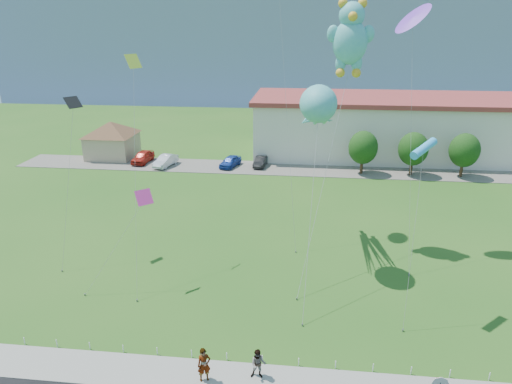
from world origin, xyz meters
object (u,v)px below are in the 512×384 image
pedestrian_left (204,365)px  parked_car_blue (230,161)px  parked_car_black (261,162)px  pedestrian_right (258,364)px  octopus_kite (318,111)px  parked_car_silver (166,161)px  parked_car_red (143,157)px  teddy_bear_kite (351,36)px  warehouse (472,128)px  pavilion (112,136)px

pedestrian_left → parked_car_blue: (-4.91, 38.08, -0.30)m
parked_car_black → pedestrian_left: bearing=-82.7°
pedestrian_right → octopus_kite: bearing=78.0°
parked_car_silver → parked_car_black: bearing=18.8°
parked_car_black → octopus_kite: 27.31m
pedestrian_left → parked_car_red: (-16.98, 38.66, -0.22)m
pedestrian_right → parked_car_silver: pedestrian_right is taller
octopus_kite → teddy_bear_kite: bearing=57.9°
warehouse → parked_car_blue: bearing=-164.8°
parked_car_blue → teddy_bear_kite: teddy_bear_kite is taller
warehouse → octopus_kite: (-22.30, -32.45, 7.62)m
parked_car_blue → parked_car_black: parked_car_blue is taller
parked_car_red → parked_car_black: size_ratio=1.19×
parked_car_red → warehouse: bearing=15.5°
pedestrian_right → pedestrian_left: bearing=-170.4°
pedestrian_left → teddy_bear_kite: size_ratio=0.10×
pedestrian_left → parked_car_black: pedestrian_left is taller
pedestrian_right → parked_car_blue: bearing=100.8°
parked_car_red → teddy_bear_kite: (24.85, -20.45, 15.94)m
parked_car_silver → octopus_kite: bearing=-37.3°
parked_car_silver → octopus_kite: size_ratio=0.30×
parked_car_black → teddy_bear_kite: size_ratio=0.20×
parked_car_silver → parked_car_blue: bearing=17.7°
pavilion → warehouse: (50.00, 6.00, 1.10)m
parked_car_silver → octopus_kite: octopus_kite is taller
warehouse → pedestrian_right: warehouse is taller
pavilion → parked_car_silver: size_ratio=2.08×
pavilion → octopus_kite: (27.70, -26.45, 8.72)m
octopus_kite → warehouse: bearing=55.5°
pedestrian_left → pedestrian_right: (2.78, 0.51, -0.12)m
warehouse → parked_car_black: bearing=-163.9°
parked_car_black → teddy_bear_kite: teddy_bear_kite is taller
pedestrian_left → octopus_kite: size_ratio=0.13×
pavilion → warehouse: bearing=6.8°
pedestrian_right → parked_car_black: size_ratio=0.44×
pedestrian_right → parked_car_black: 38.33m
pedestrian_right → parked_car_blue: pedestrian_right is taller
pavilion → parked_car_red: (5.14, -2.35, -2.18)m
octopus_kite → pedestrian_right: bearing=-101.3°
parked_car_silver → teddy_bear_kite: 32.81m
pedestrian_right → parked_car_red: size_ratio=0.37×
parked_car_silver → teddy_bear_kite: teddy_bear_kite is taller
octopus_kite → teddy_bear_kite: (2.28, 3.65, 5.04)m
pavilion → pedestrian_left: size_ratio=4.78×
parked_car_silver → warehouse: bearing=26.0°
pavilion → pedestrian_left: bearing=-61.7°
pavilion → parked_car_blue: size_ratio=2.23×
pavilion → parked_car_red: size_ratio=2.00×
pavilion → teddy_bear_kite: size_ratio=0.47×
warehouse → teddy_bear_kite: teddy_bear_kite is taller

